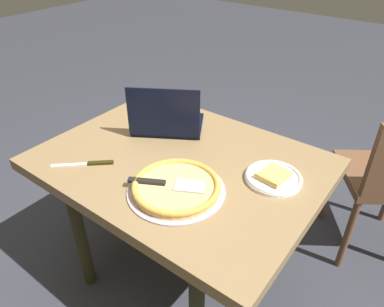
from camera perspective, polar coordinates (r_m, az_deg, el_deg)
ground_plane at (r=2.00m, az=-1.48°, el=-17.80°), size 12.00×12.00×0.00m
dining_table at (r=1.56m, az=-1.81°, el=-3.27°), size 1.15×0.86×0.71m
laptop at (r=1.69m, az=-3.96°, el=5.18°), size 0.40×0.37×0.25m
pizza_plate at (r=1.42m, az=12.71°, el=-3.66°), size 0.22×0.22×0.04m
pizza_tray at (r=1.33m, az=-2.52°, el=-5.30°), size 0.37×0.37×0.04m
table_knife at (r=1.54m, az=-15.96°, el=-1.55°), size 0.20×0.18×0.01m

